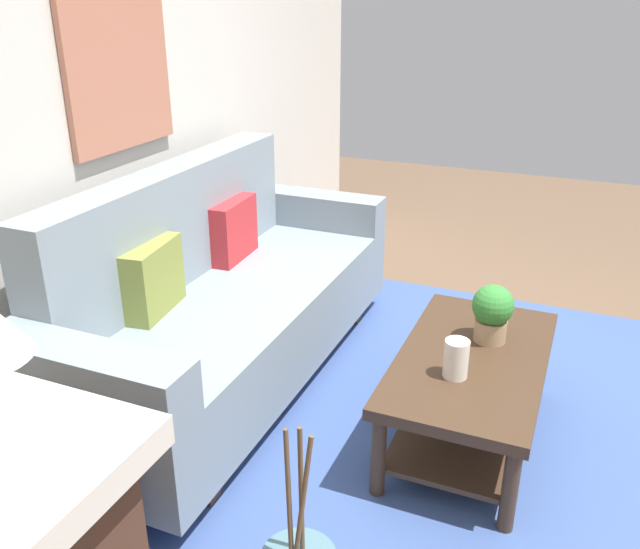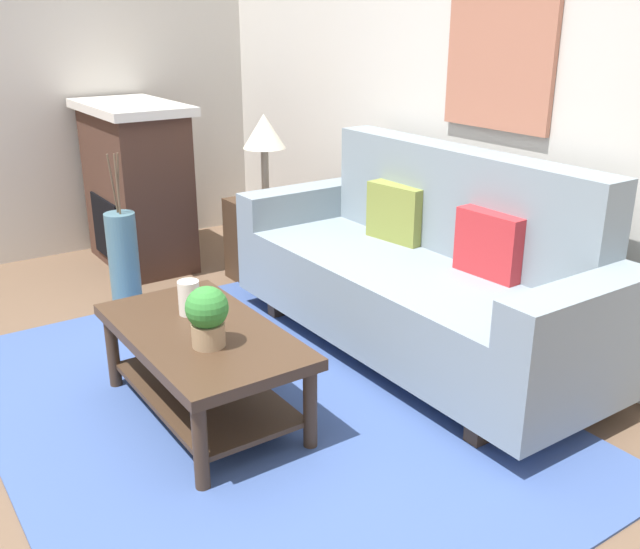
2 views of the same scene
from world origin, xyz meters
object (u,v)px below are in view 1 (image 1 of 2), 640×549
object	(u,v)px
throw_pillow_olive	(153,278)
framed_painting	(120,74)
throw_pillow_crimson	(233,230)
couch	(222,302)
coffee_table	(470,379)
potted_plant_tabletop	(492,312)
tabletop_vase	(456,359)
side_table	(22,530)

from	to	relation	value
throw_pillow_olive	framed_painting	xyz separation A→B (m)	(0.35, 0.34, 0.82)
throw_pillow_crimson	framed_painting	world-z (taller)	framed_painting
couch	coffee_table	size ratio (longest dim) A/B	2.05
couch	potted_plant_tabletop	xyz separation A→B (m)	(0.12, -1.29, 0.14)
throw_pillow_olive	framed_painting	size ratio (longest dim) A/B	0.51
couch	coffee_table	world-z (taller)	couch
throw_pillow_olive	framed_painting	world-z (taller)	framed_painting
potted_plant_tabletop	tabletop_vase	bearing A→B (deg)	167.84
coffee_table	potted_plant_tabletop	world-z (taller)	potted_plant_tabletop
throw_pillow_olive	potted_plant_tabletop	distance (m)	1.50
throw_pillow_olive	coffee_table	world-z (taller)	throw_pillow_olive
throw_pillow_crimson	side_table	size ratio (longest dim) A/B	0.64
side_table	potted_plant_tabletop	bearing A→B (deg)	-37.40
throw_pillow_crimson	side_table	distance (m)	1.84
framed_painting	potted_plant_tabletop	bearing A→B (deg)	-85.98
coffee_table	throw_pillow_olive	bearing A→B (deg)	102.77
couch	side_table	distance (m)	1.44
couch	side_table	xyz separation A→B (m)	(-1.43, -0.10, -0.15)
throw_pillow_crimson	throw_pillow_olive	bearing A→B (deg)	180.00
couch	throw_pillow_olive	world-z (taller)	couch
throw_pillow_crimson	tabletop_vase	xyz separation A→B (m)	(-0.58, -1.34, -0.17)
couch	framed_painting	distance (m)	1.17
throw_pillow_crimson	potted_plant_tabletop	distance (m)	1.44
coffee_table	tabletop_vase	distance (m)	0.28
potted_plant_tabletop	coffee_table	bearing A→B (deg)	166.24
throw_pillow_crimson	tabletop_vase	bearing A→B (deg)	-113.58
throw_pillow_crimson	side_table	bearing A→B (deg)	-172.69
framed_painting	couch	bearing A→B (deg)	-90.00
throw_pillow_crimson	coffee_table	distance (m)	1.47
throw_pillow_olive	tabletop_vase	distance (m)	1.35
coffee_table	framed_painting	size ratio (longest dim) A/B	1.57
throw_pillow_olive	tabletop_vase	bearing A→B (deg)	-84.84
potted_plant_tabletop	framed_painting	size ratio (longest dim) A/B	0.37
throw_pillow_olive	side_table	world-z (taller)	throw_pillow_olive
throw_pillow_crimson	framed_painting	size ratio (longest dim) A/B	0.51
tabletop_vase	potted_plant_tabletop	xyz separation A→B (m)	(0.35, -0.08, 0.06)
throw_pillow_crimson	tabletop_vase	world-z (taller)	throw_pillow_crimson
throw_pillow_olive	throw_pillow_crimson	size ratio (longest dim) A/B	1.00
potted_plant_tabletop	framed_painting	distance (m)	1.99
coffee_table	side_table	size ratio (longest dim) A/B	1.96
coffee_table	framed_painting	bearing A→B (deg)	88.63
couch	coffee_table	bearing A→B (deg)	-91.88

